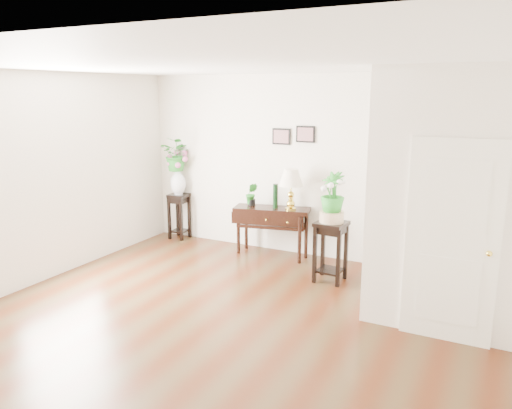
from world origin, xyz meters
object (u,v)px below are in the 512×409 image
Objects in this scene: console_table at (272,232)px; plant_stand_b at (330,252)px; table_lamp at (291,187)px; plant_stand_a at (179,216)px.

plant_stand_b is at bearing -40.42° from console_table.
console_table is 1.31m from plant_stand_b.
plant_stand_a is (-2.17, 0.14, -0.73)m from table_lamp.
console_table is at bearing 152.38° from plant_stand_b.
table_lamp is 0.76× the size of plant_stand_b.
plant_stand_a is at bearing 176.33° from table_lamp.
console_table is 1.86m from plant_stand_a.
plant_stand_a reaches higher than console_table.
plant_stand_a is at bearing 166.08° from plant_stand_b.
table_lamp is 2.29m from plant_stand_a.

